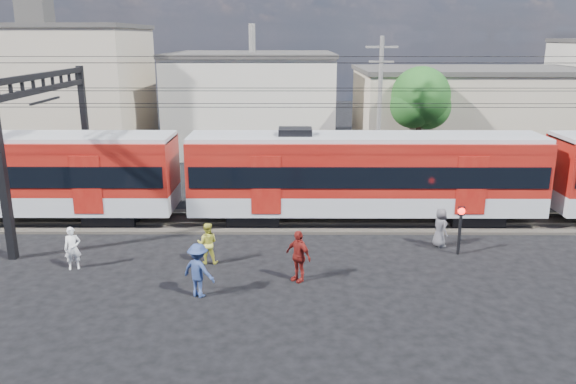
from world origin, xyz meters
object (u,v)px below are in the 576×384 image
pedestrian_c (198,270)px  crossing_signal (460,221)px  commuter_train (369,173)px  pedestrian_a (73,248)px

pedestrian_c → crossing_signal: crossing_signal is taller
commuter_train → pedestrian_a: (-11.77, -5.50, -1.58)m
commuter_train → crossing_signal: commuter_train is taller
pedestrian_c → crossing_signal: size_ratio=0.93×
commuter_train → pedestrian_c: commuter_train is taller
crossing_signal → pedestrian_a: bearing=-174.1°
crossing_signal → commuter_train: bearing=128.2°
pedestrian_c → crossing_signal: 10.54m
pedestrian_a → crossing_signal: crossing_signal is taller
commuter_train → pedestrian_a: bearing=-155.0°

